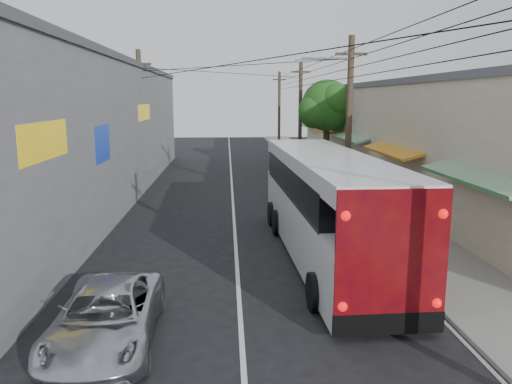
# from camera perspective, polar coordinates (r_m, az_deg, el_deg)

# --- Properties ---
(ground) EXTENTS (120.00, 120.00, 0.00)m
(ground) POSITION_cam_1_polar(r_m,az_deg,el_deg) (10.66, -1.47, -19.10)
(ground) COLOR black
(ground) RESTS_ON ground
(sidewalk) EXTENTS (3.00, 80.00, 0.12)m
(sidewalk) POSITION_cam_1_polar(r_m,az_deg,el_deg) (30.48, 9.55, 0.63)
(sidewalk) COLOR slate
(sidewalk) RESTS_ON ground
(building_right) EXTENTS (7.09, 40.00, 6.25)m
(building_right) POSITION_cam_1_polar(r_m,az_deg,el_deg) (33.29, 16.55, 6.53)
(building_right) COLOR #C0B498
(building_right) RESTS_ON ground
(building_left) EXTENTS (7.20, 36.00, 7.25)m
(building_left) POSITION_cam_1_polar(r_m,az_deg,el_deg) (28.51, -20.24, 6.71)
(building_left) COLOR gray
(building_left) RESTS_ON ground
(utility_poles) EXTENTS (11.80, 45.28, 8.00)m
(utility_poles) POSITION_cam_1_polar(r_m,az_deg,el_deg) (29.80, 3.25, 8.40)
(utility_poles) COLOR #473828
(utility_poles) RESTS_ON ground
(street_tree) EXTENTS (4.40, 4.00, 6.60)m
(street_tree) POSITION_cam_1_polar(r_m,az_deg,el_deg) (35.99, 8.23, 9.56)
(street_tree) COLOR #3F2B19
(street_tree) RESTS_ON ground
(coach_bus) EXTENTS (3.12, 12.22, 3.50)m
(coach_bus) POSITION_cam_1_polar(r_m,az_deg,el_deg) (16.79, 7.98, -1.41)
(coach_bus) COLOR silver
(coach_bus) RESTS_ON ground
(jeepney) EXTENTS (2.26, 4.68, 1.29)m
(jeepney) POSITION_cam_1_polar(r_m,az_deg,el_deg) (11.56, -16.72, -13.52)
(jeepney) COLOR silver
(jeepney) RESTS_ON ground
(parked_suv) EXTENTS (2.50, 6.01, 1.74)m
(parked_suv) POSITION_cam_1_polar(r_m,az_deg,el_deg) (27.10, 5.36, 1.22)
(parked_suv) COLOR gray
(parked_suv) RESTS_ON ground
(parked_car_mid) EXTENTS (2.21, 4.45, 1.46)m
(parked_car_mid) POSITION_cam_1_polar(r_m,az_deg,el_deg) (31.69, 4.09, 2.35)
(parked_car_mid) COLOR #28272D
(parked_car_mid) RESTS_ON ground
(parked_car_far) EXTENTS (1.74, 4.81, 1.58)m
(parked_car_far) POSITION_cam_1_polar(r_m,az_deg,el_deg) (37.86, 4.09, 3.80)
(parked_car_far) COLOR black
(parked_car_far) RESTS_ON ground
(pedestrian_near) EXTENTS (0.69, 0.49, 1.79)m
(pedestrian_near) POSITION_cam_1_polar(r_m,az_deg,el_deg) (26.21, 9.21, 1.12)
(pedestrian_near) COLOR pink
(pedestrian_near) RESTS_ON sidewalk
(pedestrian_far) EXTENTS (0.85, 0.70, 1.60)m
(pedestrian_far) POSITION_cam_1_polar(r_m,az_deg,el_deg) (24.45, 15.51, -0.04)
(pedestrian_far) COLOR #8BA9CB
(pedestrian_far) RESTS_ON sidewalk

